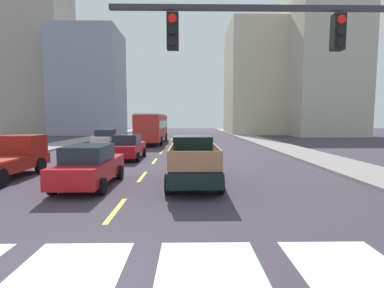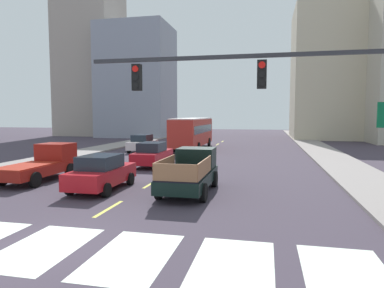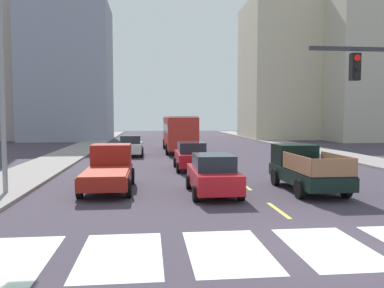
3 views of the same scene
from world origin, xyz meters
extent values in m
plane|color=#3D3541|center=(0.00, 0.00, 0.00)|extent=(160.00, 160.00, 0.00)
cube|color=gray|center=(11.33, 18.00, 0.07)|extent=(3.38, 110.00, 0.15)
cube|color=gray|center=(-11.33, 18.00, 0.07)|extent=(3.38, 110.00, 0.15)
cube|color=silver|center=(-7.83, 0.00, 0.00)|extent=(1.98, 3.35, 0.01)
cube|color=silver|center=(-5.22, 0.00, 0.00)|extent=(1.98, 3.35, 0.01)
cube|color=silver|center=(-2.61, 0.00, 0.00)|extent=(1.98, 3.35, 0.01)
cube|color=silver|center=(0.00, 0.00, 0.00)|extent=(1.98, 3.35, 0.01)
cube|color=#D8D44B|center=(0.00, 4.00, 0.00)|extent=(0.16, 2.40, 0.01)
cube|color=#D8D44B|center=(0.00, 9.00, 0.00)|extent=(0.16, 2.40, 0.01)
cube|color=#D8D44B|center=(0.00, 14.00, 0.00)|extent=(0.16, 2.40, 0.01)
cube|color=#D8D44B|center=(0.00, 19.00, 0.00)|extent=(0.16, 2.40, 0.01)
cube|color=#D8D44B|center=(0.00, 24.00, 0.00)|extent=(0.16, 2.40, 0.01)
cube|color=#D8D44B|center=(0.00, 29.00, 0.00)|extent=(0.16, 2.40, 0.01)
cube|color=#D8D44B|center=(0.00, 34.00, 0.00)|extent=(0.16, 2.40, 0.01)
cube|color=#D8D44B|center=(0.00, 39.00, 0.00)|extent=(0.16, 2.40, 0.01)
cube|color=black|center=(2.45, 7.37, 0.68)|extent=(1.96, 5.20, 0.56)
cube|color=black|center=(2.45, 9.07, 1.46)|extent=(1.84, 1.60, 1.00)
cube|color=#19232D|center=(2.45, 9.51, 1.64)|extent=(1.72, 0.08, 0.56)
cube|color=black|center=(2.45, 6.42, 0.99)|extent=(1.84, 3.30, 0.06)
cylinder|color=black|center=(1.47, 8.93, 0.40)|extent=(0.22, 0.80, 0.80)
cylinder|color=black|center=(3.43, 8.93, 0.40)|extent=(0.22, 0.80, 0.80)
cylinder|color=black|center=(1.47, 5.81, 0.40)|extent=(0.22, 0.80, 0.80)
cylinder|color=black|center=(3.43, 5.81, 0.40)|extent=(0.22, 0.80, 0.80)
cube|color=#956343|center=(1.55, 6.42, 1.37)|extent=(0.06, 3.17, 0.70)
cube|color=#956343|center=(3.35, 6.42, 1.37)|extent=(0.06, 3.17, 0.70)
cube|color=#956343|center=(2.45, 4.84, 1.37)|extent=(1.80, 0.06, 0.70)
cube|color=maroon|center=(-6.36, 8.38, 0.68)|extent=(1.96, 5.20, 0.56)
cube|color=maroon|center=(-6.36, 10.08, 1.46)|extent=(1.84, 1.60, 1.00)
cube|color=#19232D|center=(-6.36, 10.52, 1.64)|extent=(1.72, 0.08, 0.56)
cube|color=#A12414|center=(-6.36, 7.43, 0.99)|extent=(1.84, 3.30, 0.06)
cylinder|color=black|center=(-7.34, 9.94, 0.40)|extent=(0.22, 0.80, 0.80)
cylinder|color=black|center=(-5.38, 9.94, 0.40)|extent=(0.22, 0.80, 0.80)
cylinder|color=black|center=(-7.34, 6.82, 0.40)|extent=(0.22, 0.80, 0.80)
cylinder|color=black|center=(-5.38, 6.82, 0.40)|extent=(0.22, 0.80, 0.80)
cube|color=#B22A22|center=(-1.79, 27.54, 1.85)|extent=(2.50, 10.80, 2.70)
cube|color=#19232D|center=(-1.79, 27.54, 2.20)|extent=(2.52, 9.94, 0.80)
cube|color=silver|center=(-1.79, 27.54, 3.26)|extent=(2.40, 10.37, 0.12)
cylinder|color=black|center=(-3.04, 30.89, 0.50)|extent=(0.22, 1.00, 1.00)
cylinder|color=black|center=(-0.54, 30.89, 0.50)|extent=(0.22, 1.00, 1.00)
cylinder|color=black|center=(-3.04, 24.57, 0.50)|extent=(0.22, 1.00, 1.00)
cylinder|color=black|center=(-0.54, 24.57, 0.50)|extent=(0.22, 1.00, 1.00)
cube|color=#B5141F|center=(-1.96, 14.97, 0.70)|extent=(1.80, 4.40, 0.76)
cube|color=#1E2833|center=(-1.96, 14.82, 1.40)|extent=(1.58, 2.11, 0.64)
cylinder|color=black|center=(-2.86, 16.34, 0.32)|extent=(0.22, 0.64, 0.64)
cylinder|color=black|center=(-1.06, 16.34, 0.32)|extent=(0.22, 0.64, 0.64)
cylinder|color=black|center=(-2.86, 13.61, 0.32)|extent=(0.22, 0.64, 0.64)
cylinder|color=black|center=(-1.06, 13.61, 0.32)|extent=(0.22, 0.64, 0.64)
cube|color=silver|center=(-6.06, 23.94, 0.70)|extent=(1.80, 4.40, 0.76)
cube|color=#1E2833|center=(-6.06, 23.79, 1.40)|extent=(1.58, 2.11, 0.64)
cylinder|color=black|center=(-6.96, 25.30, 0.32)|extent=(0.22, 0.64, 0.64)
cylinder|color=black|center=(-5.16, 25.30, 0.32)|extent=(0.22, 0.64, 0.64)
cylinder|color=black|center=(-6.96, 22.58, 0.32)|extent=(0.22, 0.64, 0.64)
cylinder|color=black|center=(-5.16, 22.58, 0.32)|extent=(0.22, 0.64, 0.64)
cube|color=red|center=(-1.85, 7.09, 0.70)|extent=(1.80, 4.40, 0.76)
cube|color=#1E2833|center=(-1.85, 6.94, 1.40)|extent=(1.58, 2.11, 0.64)
cylinder|color=black|center=(-2.75, 8.45, 0.32)|extent=(0.22, 0.64, 0.64)
cylinder|color=black|center=(-0.95, 8.45, 0.32)|extent=(0.22, 0.64, 0.64)
cylinder|color=black|center=(-2.75, 5.72, 0.32)|extent=(0.22, 0.64, 0.64)
cylinder|color=black|center=(-0.95, 5.72, 0.32)|extent=(0.22, 0.64, 0.64)
cube|color=black|center=(1.85, 2.42, 4.85)|extent=(0.28, 0.24, 0.84)
cylinder|color=red|center=(1.85, 2.29, 5.11)|extent=(0.20, 0.04, 0.20)
cylinder|color=black|center=(1.85, 2.29, 4.85)|extent=(0.20, 0.04, 0.20)
cylinder|color=black|center=(1.85, 2.29, 4.59)|extent=(0.20, 0.04, 0.20)
cylinder|color=gray|center=(-10.49, 7.63, 4.50)|extent=(0.20, 0.20, 9.00)
cube|color=#8B90A1|center=(-15.53, 46.86, 9.22)|extent=(11.31, 9.95, 18.43)
cube|color=beige|center=(15.39, 48.72, 9.98)|extent=(11.19, 11.76, 19.97)
cube|color=#B8B19C|center=(24.48, 42.44, 13.09)|extent=(10.90, 11.17, 26.18)
camera|label=1|loc=(2.20, -4.40, 2.79)|focal=26.14mm
camera|label=2|loc=(5.97, -8.09, 3.64)|focal=32.04mm
camera|label=3|loc=(-4.52, -9.46, 3.33)|focal=37.26mm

